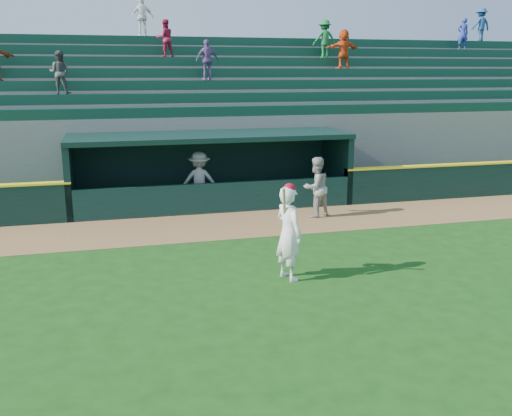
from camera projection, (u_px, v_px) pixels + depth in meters
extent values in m
plane|color=#154110|center=(275.00, 282.00, 12.51)|extent=(120.00, 120.00, 0.00)
cube|color=brown|center=(228.00, 225.00, 17.12)|extent=(40.00, 3.00, 0.01)
imported|color=#9A9B96|center=(316.00, 187.00, 17.92)|extent=(1.13, 1.01, 1.91)
imported|color=#A2A29D|center=(200.00, 181.00, 18.94)|extent=(1.37, 0.97, 1.93)
cube|color=slate|center=(211.00, 204.00, 19.75)|extent=(9.00, 2.60, 0.04)
cube|color=black|center=(70.00, 178.00, 18.35)|extent=(0.20, 2.60, 2.30)
cube|color=black|center=(336.00, 166.00, 20.63)|extent=(0.20, 2.60, 2.30)
cube|color=black|center=(204.00, 166.00, 20.71)|extent=(9.40, 0.20, 2.30)
cube|color=black|center=(210.00, 136.00, 19.20)|extent=(9.40, 2.80, 0.16)
cube|color=black|center=(218.00, 198.00, 18.49)|extent=(9.00, 0.16, 1.00)
cube|color=brown|center=(207.00, 193.00, 20.45)|extent=(8.40, 0.45, 0.10)
cube|color=slate|center=(202.00, 156.00, 21.13)|extent=(34.00, 0.85, 2.91)
cube|color=#0F3828|center=(201.00, 111.00, 20.64)|extent=(34.00, 0.60, 0.36)
cube|color=slate|center=(198.00, 147.00, 21.88)|extent=(34.00, 0.85, 3.36)
cube|color=#0F3828|center=(197.00, 98.00, 21.33)|extent=(34.00, 0.60, 0.36)
cube|color=slate|center=(194.00, 139.00, 22.63)|extent=(34.00, 0.85, 3.81)
cube|color=#0F3828|center=(194.00, 85.00, 22.03)|extent=(34.00, 0.60, 0.36)
cube|color=slate|center=(191.00, 131.00, 23.37)|extent=(34.00, 0.85, 4.26)
cube|color=#0F3828|center=(190.00, 73.00, 22.72)|extent=(34.00, 0.60, 0.36)
cube|color=slate|center=(188.00, 123.00, 24.12)|extent=(34.00, 0.85, 4.71)
cube|color=#0F3828|center=(187.00, 62.00, 23.41)|extent=(34.00, 0.60, 0.36)
cube|color=slate|center=(185.00, 117.00, 24.87)|extent=(34.00, 0.85, 5.16)
cube|color=#0F3828|center=(184.00, 51.00, 24.11)|extent=(34.00, 0.60, 0.36)
cube|color=slate|center=(182.00, 110.00, 25.61)|extent=(34.00, 0.85, 5.61)
cube|color=#0F3828|center=(181.00, 41.00, 24.80)|extent=(34.00, 0.60, 0.36)
cube|color=slate|center=(181.00, 109.00, 26.15)|extent=(34.50, 0.30, 5.61)
imported|color=white|center=(142.00, 17.00, 24.20)|extent=(0.94, 0.42, 1.58)
imported|color=#2A389A|center=(463.00, 34.00, 27.23)|extent=(0.60, 0.46, 1.47)
imported|color=#464646|center=(60.00, 73.00, 19.94)|extent=(0.84, 0.72, 1.49)
imported|color=#186D32|center=(325.00, 39.00, 24.70)|extent=(1.04, 0.60, 1.60)
imported|color=#78528C|center=(207.00, 60.00, 21.96)|extent=(0.94, 0.50, 1.53)
imported|color=#E34D19|center=(343.00, 49.00, 24.13)|extent=(1.54, 0.66, 1.61)
imported|color=#B01B3D|center=(165.00, 38.00, 23.01)|extent=(0.82, 0.71, 1.47)
imported|color=navy|center=(481.00, 25.00, 28.29)|extent=(1.08, 0.69, 1.59)
imported|color=white|center=(289.00, 233.00, 12.49)|extent=(0.73, 0.89, 2.10)
sphere|color=#AD091C|center=(289.00, 189.00, 12.26)|extent=(0.27, 0.27, 0.27)
cylinder|color=#CFAD84|center=(284.00, 202.00, 12.06)|extent=(0.24, 0.49, 0.76)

